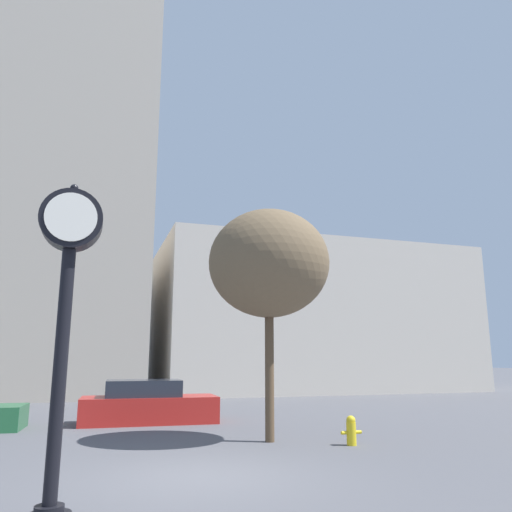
{
  "coord_description": "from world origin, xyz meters",
  "views": [
    {
      "loc": [
        -1.97,
        -9.56,
        2.09
      ],
      "look_at": [
        4.58,
        10.8,
        6.55
      ],
      "focal_mm": 35.0,
      "sensor_mm": 36.0,
      "label": 1
    }
  ],
  "objects_px": {
    "car_red": "(148,405)",
    "bare_tree": "(269,264)",
    "fire_hydrant_far": "(351,430)",
    "street_clock": "(67,285)"
  },
  "relations": [
    {
      "from": "car_red",
      "to": "fire_hydrant_far",
      "type": "xyz_separation_m",
      "value": [
        4.39,
        -6.12,
        -0.24
      ]
    },
    {
      "from": "street_clock",
      "to": "car_red",
      "type": "relative_size",
      "value": 1.02
    },
    {
      "from": "street_clock",
      "to": "fire_hydrant_far",
      "type": "bearing_deg",
      "value": 32.02
    },
    {
      "from": "bare_tree",
      "to": "car_red",
      "type": "bearing_deg",
      "value": 117.71
    },
    {
      "from": "bare_tree",
      "to": "street_clock",
      "type": "bearing_deg",
      "value": -132.88
    },
    {
      "from": "car_red",
      "to": "bare_tree",
      "type": "distance_m",
      "value": 6.98
    },
    {
      "from": "street_clock",
      "to": "car_red",
      "type": "xyz_separation_m",
      "value": [
        2.31,
        10.31,
        -2.54
      ]
    },
    {
      "from": "street_clock",
      "to": "fire_hydrant_far",
      "type": "distance_m",
      "value": 8.38
    },
    {
      "from": "street_clock",
      "to": "car_red",
      "type": "distance_m",
      "value": 10.87
    },
    {
      "from": "fire_hydrant_far",
      "to": "street_clock",
      "type": "bearing_deg",
      "value": -147.98
    }
  ]
}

